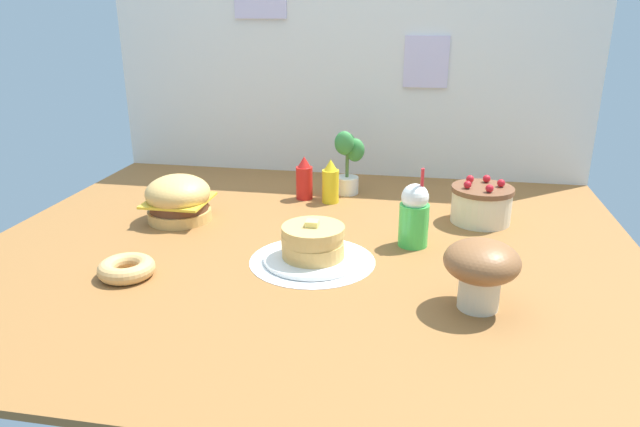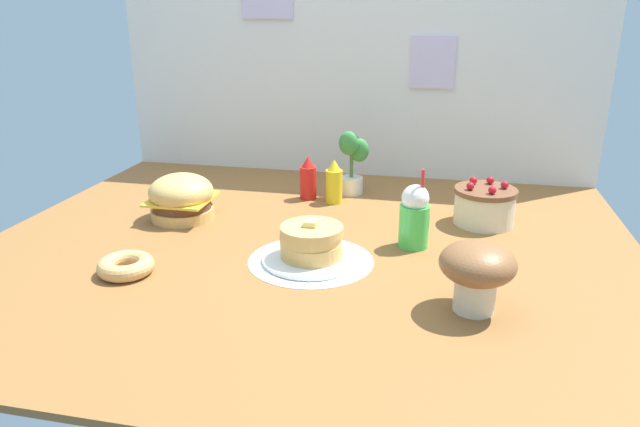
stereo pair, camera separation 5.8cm
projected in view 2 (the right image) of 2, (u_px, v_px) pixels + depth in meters
name	position (u px, v px, depth m)	size (l,w,h in m)	color
ground_plane	(307.00, 249.00, 1.93)	(2.16, 1.84, 0.02)	brown
back_wall	(354.00, 61.00, 2.59)	(2.16, 0.04, 1.03)	silver
doily_mat	(311.00, 260.00, 1.81)	(0.39, 0.39, 0.00)	white
burger	(182.00, 198.00, 2.15)	(0.24, 0.24, 0.17)	#DBA859
pancake_stack	(311.00, 245.00, 1.80)	(0.30, 0.30, 0.13)	white
layer_cake	(484.00, 206.00, 2.10)	(0.22, 0.22, 0.16)	beige
ketchup_bottle	(308.00, 179.00, 2.38)	(0.07, 0.07, 0.18)	red
mustard_bottle	(335.00, 183.00, 2.33)	(0.07, 0.07, 0.18)	yellow
cream_soda_cup	(414.00, 216.00, 1.89)	(0.10, 0.10, 0.27)	green
donut_pink_glaze	(126.00, 265.00, 1.72)	(0.17, 0.17, 0.05)	tan
potted_plant	(352.00, 160.00, 2.42)	(0.12, 0.11, 0.27)	white
mushroom_stool	(477.00, 270.00, 1.49)	(0.20, 0.20, 0.19)	beige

